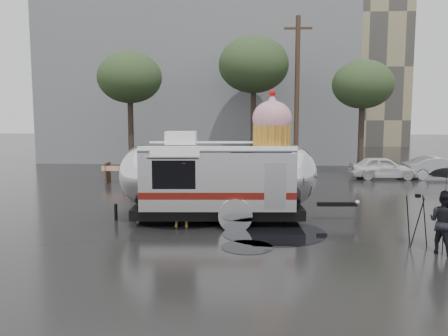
# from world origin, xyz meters

# --- Properties ---
(ground) EXTENTS (120.00, 120.00, 0.00)m
(ground) POSITION_xyz_m (0.00, 0.00, 0.00)
(ground) COLOR black
(ground) RESTS_ON ground
(puddles) EXTENTS (12.74, 6.06, 0.01)m
(puddles) POSITION_xyz_m (1.29, 0.59, 0.01)
(puddles) COLOR black
(puddles) RESTS_ON ground
(grey_building) EXTENTS (22.00, 12.00, 13.00)m
(grey_building) POSITION_xyz_m (-4.00, 24.00, 6.50)
(grey_building) COLOR slate
(grey_building) RESTS_ON ground
(utility_pole) EXTENTS (1.60, 0.28, 9.00)m
(utility_pole) POSITION_xyz_m (2.50, 14.00, 4.62)
(utility_pole) COLOR #473323
(utility_pole) RESTS_ON ground
(tree_left) EXTENTS (3.64, 3.64, 6.95)m
(tree_left) POSITION_xyz_m (-7.00, 13.00, 5.48)
(tree_left) COLOR #382D26
(tree_left) RESTS_ON ground
(tree_mid) EXTENTS (4.20, 4.20, 8.03)m
(tree_mid) POSITION_xyz_m (0.00, 15.00, 6.34)
(tree_mid) COLOR #382D26
(tree_mid) RESTS_ON ground
(tree_right) EXTENTS (3.36, 3.36, 6.42)m
(tree_right) POSITION_xyz_m (6.00, 13.00, 5.06)
(tree_right) COLOR #382D26
(tree_right) RESTS_ON ground
(barricade_row) EXTENTS (4.30, 0.80, 1.00)m
(barricade_row) POSITION_xyz_m (-5.55, 9.96, 0.52)
(barricade_row) COLOR #473323
(barricade_row) RESTS_ON ground
(airstream_trailer) EXTENTS (8.23, 3.37, 4.43)m
(airstream_trailer) POSITION_xyz_m (-1.14, 1.74, 1.56)
(airstream_trailer) COLOR silver
(airstream_trailer) RESTS_ON ground
(person_left) EXTENTS (0.68, 0.47, 1.82)m
(person_left) POSITION_xyz_m (-2.33, 0.81, 0.91)
(person_left) COLOR gold
(person_left) RESTS_ON ground
(umbrella_pink) EXTENTS (1.13, 1.13, 2.32)m
(umbrella_pink) POSITION_xyz_m (-2.33, 0.81, 1.93)
(umbrella_pink) COLOR pink
(umbrella_pink) RESTS_ON ground
(person_right) EXTENTS (0.82, 0.89, 1.64)m
(person_right) POSITION_xyz_m (4.81, -1.62, 0.82)
(person_right) COLOR black
(person_right) RESTS_ON ground
(umbrella_black) EXTENTS (1.04, 1.04, 2.26)m
(umbrella_black) POSITION_xyz_m (4.81, -1.62, 1.90)
(umbrella_black) COLOR black
(umbrella_black) RESTS_ON ground
(tripod) EXTENTS (0.58, 0.58, 1.45)m
(tripod) POSITION_xyz_m (4.35, -0.98, 0.84)
(tripod) COLOR black
(tripod) RESTS_ON ground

